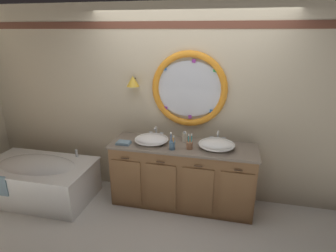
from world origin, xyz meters
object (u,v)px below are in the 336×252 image
object	(u,v)px
toothbrush_holder_left	(172,145)
sink_basin_right	(217,144)
folded_hand_towel	(124,143)
toothbrush_holder_right	(189,145)
bathtub	(39,177)
sink_basin_left	(152,139)
soap_dispenser	(184,137)

from	to	relation	value
toothbrush_holder_left	sink_basin_right	bearing A→B (deg)	15.15
toothbrush_holder_left	folded_hand_towel	xyz separation A→B (m)	(-0.65, 0.03, -0.04)
sink_basin_right	toothbrush_holder_right	world-z (taller)	toothbrush_holder_right
bathtub	toothbrush_holder_left	distance (m)	1.97
sink_basin_left	toothbrush_holder_left	bearing A→B (deg)	-25.20
bathtub	folded_hand_towel	size ratio (longest dim) A/B	8.27
toothbrush_holder_right	sink_basin_left	bearing A→B (deg)	171.51
sink_basin_left	bathtub	bearing A→B (deg)	-169.13
sink_basin_left	soap_dispenser	bearing A→B (deg)	18.39
sink_basin_right	soap_dispenser	bearing A→B (deg)	162.30
bathtub	soap_dispenser	distance (m)	2.11
bathtub	sink_basin_left	xyz separation A→B (m)	(1.56, 0.30, 0.60)
toothbrush_holder_right	soap_dispenser	bearing A→B (deg)	115.49
sink_basin_left	toothbrush_holder_right	size ratio (longest dim) A/B	2.20
sink_basin_left	sink_basin_right	distance (m)	0.84
bathtub	sink_basin_right	world-z (taller)	sink_basin_right
sink_basin_right	soap_dispenser	size ratio (longest dim) A/B	2.96
soap_dispenser	bathtub	bearing A→B (deg)	-167.53
bathtub	soap_dispenser	world-z (taller)	soap_dispenser
sink_basin_right	folded_hand_towel	size ratio (longest dim) A/B	2.49
toothbrush_holder_right	folded_hand_towel	distance (m)	0.86
sink_basin_left	folded_hand_towel	world-z (taller)	sink_basin_left
sink_basin_left	toothbrush_holder_right	distance (m)	0.52
sink_basin_left	sink_basin_right	size ratio (longest dim) A/B	0.98
toothbrush_holder_right	folded_hand_towel	size ratio (longest dim) A/B	1.11
bathtub	sink_basin_left	bearing A→B (deg)	10.87
toothbrush_holder_right	soap_dispenser	world-z (taller)	toothbrush_holder_right
toothbrush_holder_right	soap_dispenser	distance (m)	0.24
soap_dispenser	sink_basin_left	bearing A→B (deg)	-161.61
bathtub	sink_basin_right	size ratio (longest dim) A/B	3.32
sink_basin_right	soap_dispenser	distance (m)	0.45
toothbrush_holder_left	folded_hand_towel	bearing A→B (deg)	177.70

